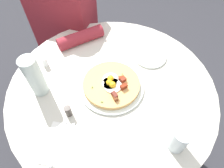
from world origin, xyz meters
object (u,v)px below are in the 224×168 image
object	(u,v)px
breakfast_pizza	(112,84)
pizza_plate	(112,86)
fork	(67,145)
salt_shaker	(45,62)
dining_table	(112,104)
knife	(58,143)
water_bottle	(34,77)
bread_plate	(150,56)
water_glass	(179,140)
person_seated	(69,40)
pepper_shaker	(68,111)

from	to	relation	value
breakfast_pizza	pizza_plate	bearing A→B (deg)	122.43
pizza_plate	fork	bearing A→B (deg)	-104.24
fork	pizza_plate	bearing A→B (deg)	-22.50
pizza_plate	salt_shaker	bearing A→B (deg)	175.85
dining_table	salt_shaker	xyz separation A→B (m)	(-0.36, 0.02, 0.19)
knife	salt_shaker	xyz separation A→B (m)	(-0.25, 0.35, 0.02)
breakfast_pizza	water_bottle	world-z (taller)	water_bottle
bread_plate	water_bottle	size ratio (longest dim) A/B	0.83
pizza_plate	water_glass	world-z (taller)	water_glass
knife	breakfast_pizza	bearing A→B (deg)	-28.24
water_glass	person_seated	bearing A→B (deg)	141.92
bread_plate	fork	distance (m)	0.60
breakfast_pizza	water_bottle	bearing A→B (deg)	-159.01
bread_plate	knife	size ratio (longest dim) A/B	0.94
breakfast_pizza	bread_plate	xyz separation A→B (m)	(0.13, 0.25, -0.02)
breakfast_pizza	water_glass	bearing A→B (deg)	-30.18
breakfast_pizza	bread_plate	world-z (taller)	breakfast_pizza
dining_table	pizza_plate	size ratio (longest dim) A/B	3.20
pizza_plate	pepper_shaker	bearing A→B (deg)	-124.32
water_bottle	pepper_shaker	bearing A→B (deg)	-22.25
breakfast_pizza	pepper_shaker	xyz separation A→B (m)	(-0.13, -0.19, 0.00)
water_glass	salt_shaker	xyz separation A→B (m)	(-0.68, 0.21, -0.04)
person_seated	fork	xyz separation A→B (m)	(0.39, -0.75, 0.21)
dining_table	person_seated	distance (m)	0.63
water_glass	knife	bearing A→B (deg)	-162.51
bread_plate	pepper_shaker	distance (m)	0.51
pizza_plate	bread_plate	xyz separation A→B (m)	(0.13, 0.25, -0.00)
knife	pepper_shaker	size ratio (longest dim) A/B	3.28
person_seated	water_bottle	bearing A→B (deg)	-73.67
fork	water_glass	bearing A→B (deg)	-79.98
dining_table	pepper_shaker	xyz separation A→B (m)	(-0.13, -0.20, 0.19)
pizza_plate	bread_plate	size ratio (longest dim) A/B	1.80
salt_shaker	fork	bearing A→B (deg)	-50.05
fork	knife	size ratio (longest dim) A/B	1.00
dining_table	person_seated	size ratio (longest dim) A/B	0.86
breakfast_pizza	fork	size ratio (longest dim) A/B	1.46
person_seated	breakfast_pizza	size ratio (longest dim) A/B	4.32
breakfast_pizza	fork	distance (m)	0.33
breakfast_pizza	pepper_shaker	world-z (taller)	breakfast_pizza
knife	water_glass	size ratio (longest dim) A/B	1.51
water_bottle	knife	bearing A→B (deg)	-46.45
water_bottle	pepper_shaker	xyz separation A→B (m)	(0.18, -0.07, -0.08)
dining_table	breakfast_pizza	size ratio (longest dim) A/B	3.72
water_glass	pepper_shaker	size ratio (longest dim) A/B	2.17
breakfast_pizza	water_bottle	distance (m)	0.34
salt_shaker	pepper_shaker	bearing A→B (deg)	-42.72
dining_table	pepper_shaker	size ratio (longest dim) A/B	17.81
bread_plate	fork	size ratio (longest dim) A/B	0.94
breakfast_pizza	person_seated	bearing A→B (deg)	137.41
bread_plate	water_glass	distance (m)	0.47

